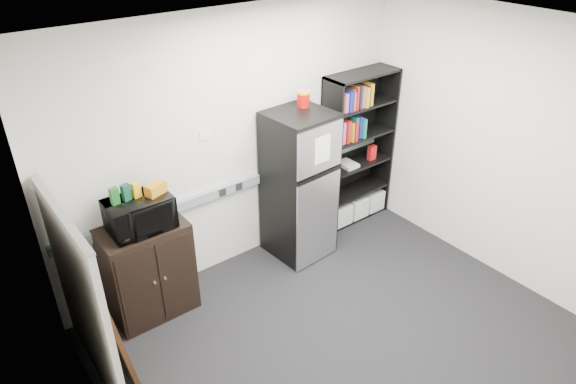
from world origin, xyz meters
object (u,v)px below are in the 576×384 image
at_px(cabinet, 149,270).
at_px(microwave, 140,214).
at_px(bookshelf, 357,150).
at_px(cubicle_partition, 82,298).
at_px(refrigerator, 300,186).

height_order(cabinet, microwave, microwave).
xyz_separation_m(bookshelf, cubicle_partition, (-3.43, -0.49, -0.10)).
bearing_deg(bookshelf, refrigerator, -171.68).
distance_m(bookshelf, cabinet, 2.77).
bearing_deg(cubicle_partition, cabinet, 31.14).
height_order(bookshelf, cubicle_partition, bookshelf).
height_order(bookshelf, cabinet, bookshelf).
bearing_deg(cabinet, cubicle_partition, -148.86).
xyz_separation_m(cubicle_partition, microwave, (0.70, 0.40, 0.30)).
distance_m(bookshelf, microwave, 2.74).
relative_size(cubicle_partition, cabinet, 1.69).
relative_size(bookshelf, refrigerator, 1.12).
bearing_deg(bookshelf, cubicle_partition, -171.94).
height_order(microwave, refrigerator, refrigerator).
xyz_separation_m(bookshelf, refrigerator, (-0.99, -0.14, -0.09)).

